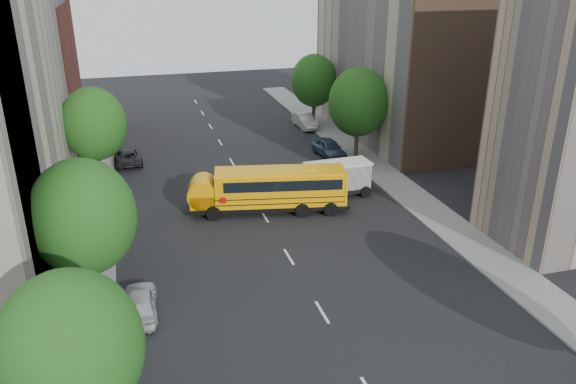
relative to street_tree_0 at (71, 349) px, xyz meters
name	(u,v)px	position (x,y,z in m)	size (l,w,h in m)	color
ground	(280,242)	(11.00, 14.00, -4.64)	(120.00, 120.00, 0.00)	black
sidewalk_left	(92,230)	(-0.50, 19.00, -4.58)	(3.00, 80.00, 0.12)	slate
sidewalk_right	(407,193)	(22.50, 19.00, -4.58)	(3.00, 80.00, 0.12)	slate
lane_markings	(246,186)	(11.00, 24.00, -4.64)	(0.15, 64.00, 0.01)	silver
building_left_redbrick	(18,75)	(-7.00, 42.00, 1.86)	(10.00, 15.00, 13.00)	maroon
building_right_far	(403,44)	(29.00, 34.00, 4.36)	(10.00, 22.00, 18.00)	tan
building_right_sidewall	(467,62)	(29.00, 23.00, 4.36)	(10.10, 0.30, 18.00)	brown
street_tree_0	(71,349)	(0.00, 0.00, 0.00)	(4.80, 4.80, 7.41)	#38281C
street_tree_1	(83,217)	(0.00, 10.00, 0.31)	(5.12, 5.12, 7.90)	#38281C
street_tree_2	(94,124)	(0.00, 28.00, 0.19)	(4.99, 4.99, 7.71)	#38281C
street_tree_4	(358,102)	(22.00, 28.00, 0.43)	(5.25, 5.25, 8.10)	#38281C
street_tree_5	(314,81)	(22.00, 40.00, 0.06)	(4.86, 4.86, 7.51)	#38281C
school_bus	(268,188)	(11.49, 18.89, -2.89)	(11.40, 4.67, 3.14)	black
safari_truck	(332,179)	(16.76, 20.17, -3.26)	(6.19, 2.52, 2.61)	black
parked_car_0	(140,302)	(2.20, 8.40, -3.95)	(1.64, 4.07, 1.39)	#B9B9C0
parked_car_1	(120,201)	(1.40, 22.04, -3.98)	(1.40, 4.02, 1.33)	silver
parked_car_2	(128,156)	(2.20, 32.24, -3.98)	(2.19, 4.74, 1.32)	black
parked_car_4	(329,148)	(19.80, 29.00, -3.85)	(1.87, 4.64, 1.58)	#35455C
parked_car_5	(305,121)	(20.60, 38.71, -3.90)	(1.57, 4.51, 1.49)	#A4A49F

